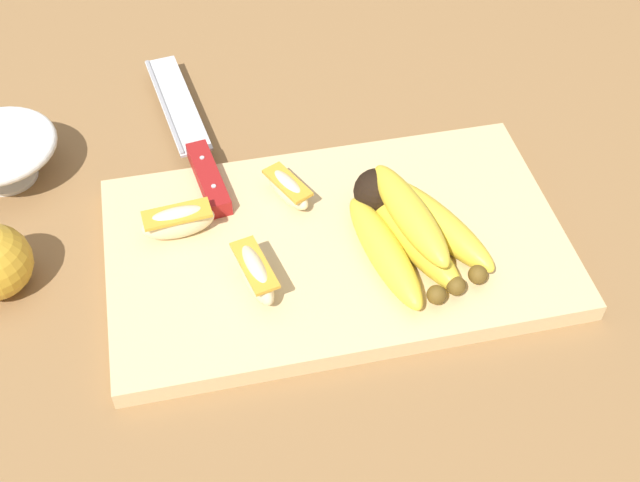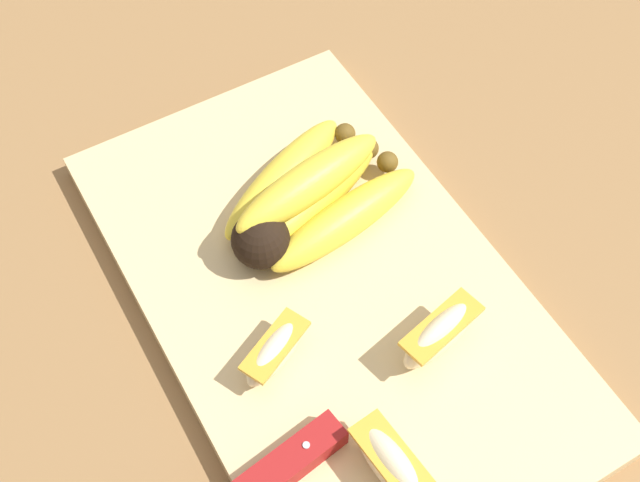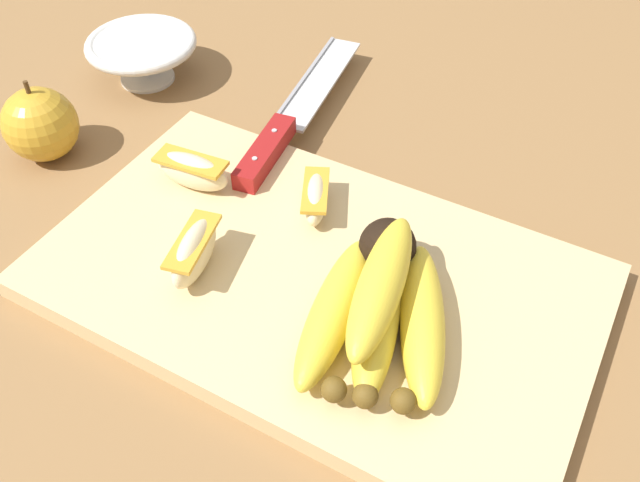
% 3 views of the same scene
% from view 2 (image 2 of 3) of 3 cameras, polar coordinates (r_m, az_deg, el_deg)
% --- Properties ---
extents(ground_plane, '(6.00, 6.00, 0.00)m').
position_cam_2_polar(ground_plane, '(0.66, 2.11, -4.02)').
color(ground_plane, olive).
extents(cutting_board, '(0.44, 0.26, 0.02)m').
position_cam_2_polar(cutting_board, '(0.65, 0.51, -3.52)').
color(cutting_board, '#DBBC84').
rests_on(cutting_board, ground_plane).
extents(banana_bunch, '(0.13, 0.17, 0.06)m').
position_cam_2_polar(banana_bunch, '(0.66, -0.82, 2.92)').
color(banana_bunch, black).
rests_on(banana_bunch, cutting_board).
extents(apple_wedge_near, '(0.04, 0.07, 0.04)m').
position_cam_2_polar(apple_wedge_near, '(0.60, 8.20, -6.30)').
color(apple_wedge_near, beige).
rests_on(apple_wedge_near, cutting_board).
extents(apple_wedge_middle, '(0.07, 0.03, 0.04)m').
position_cam_2_polar(apple_wedge_middle, '(0.56, 4.93, -14.96)').
color(apple_wedge_middle, beige).
rests_on(apple_wedge_middle, cutting_board).
extents(apple_wedge_far, '(0.05, 0.07, 0.03)m').
position_cam_2_polar(apple_wedge_far, '(0.60, -3.06, -7.49)').
color(apple_wedge_far, beige).
rests_on(apple_wedge_far, cutting_board).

